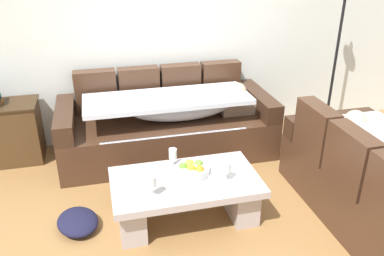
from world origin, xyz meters
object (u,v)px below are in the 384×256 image
object	(u,v)px
fruit_bowl	(192,169)
wine_glass_near_left	(152,182)
couch_near_window	(383,187)
side_cabinet	(5,133)
crumpled_garment	(78,222)
coffee_table	(186,194)
floor_lamp	(337,41)
open_magazine	(224,173)
wine_glass_near_right	(227,168)
wine_glass_far_back	(173,154)
couch_along_wall	(170,124)

from	to	relation	value
fruit_bowl	wine_glass_near_left	size ratio (longest dim) A/B	1.69
couch_near_window	side_cabinet	distance (m)	3.63
couch_near_window	crumpled_garment	world-z (taller)	couch_near_window
coffee_table	floor_lamp	distance (m)	2.55
open_magazine	crumpled_garment	bearing A→B (deg)	159.07
wine_glass_near_right	side_cabinet	xyz separation A→B (m)	(-1.91, 1.51, -0.17)
couch_near_window	fruit_bowl	xyz separation A→B (m)	(-1.45, 0.50, 0.09)
wine_glass_far_back	floor_lamp	world-z (taller)	floor_lamp
open_magazine	crumpled_garment	size ratio (longest dim) A/B	0.70
fruit_bowl	floor_lamp	xyz separation A→B (m)	(1.97, 1.19, 0.69)
couch_near_window	wine_glass_near_left	xyz separation A→B (m)	(-1.82, 0.28, 0.16)
coffee_table	wine_glass_near_left	world-z (taller)	wine_glass_near_left
couch_near_window	wine_glass_near_right	bearing A→B (deg)	74.59
wine_glass_near_right	floor_lamp	bearing A→B (deg)	38.11
fruit_bowl	wine_glass_far_back	distance (m)	0.22
wine_glass_far_back	crumpled_garment	world-z (taller)	wine_glass_far_back
couch_along_wall	couch_near_window	distance (m)	2.16
wine_glass_far_back	open_magazine	xyz separation A→B (m)	(0.38, -0.23, -0.11)
wine_glass_near_right	crumpled_garment	world-z (taller)	wine_glass_near_right
coffee_table	crumpled_garment	xyz separation A→B (m)	(-0.88, 0.08, -0.18)
wine_glass_near_right	floor_lamp	distance (m)	2.29
crumpled_garment	fruit_bowl	bearing A→B (deg)	-0.67
coffee_table	side_cabinet	xyz separation A→B (m)	(-1.60, 1.41, 0.08)
wine_glass_far_back	couch_near_window	bearing A→B (deg)	-22.69
couch_along_wall	open_magazine	distance (m)	1.21
side_cabinet	floor_lamp	xyz separation A→B (m)	(3.64, -0.15, 0.80)
coffee_table	wine_glass_far_back	xyz separation A→B (m)	(-0.06, 0.22, 0.26)
open_magazine	coffee_table	bearing A→B (deg)	162.23
coffee_table	wine_glass_near_right	bearing A→B (deg)	-18.22
wine_glass_near_right	coffee_table	bearing A→B (deg)	161.78
wine_glass_far_back	open_magazine	size ratio (longest dim) A/B	0.59
couch_along_wall	coffee_table	bearing A→B (deg)	-94.92
wine_glass_near_left	coffee_table	bearing A→B (deg)	28.99
couch_along_wall	crumpled_garment	size ratio (longest dim) A/B	5.62
crumpled_garment	side_cabinet	bearing A→B (deg)	118.17
wine_glass_near_right	floor_lamp	world-z (taller)	floor_lamp
couch_near_window	wine_glass_near_left	world-z (taller)	couch_near_window
floor_lamp	open_magazine	bearing A→B (deg)	-143.74
floor_lamp	wine_glass_far_back	bearing A→B (deg)	-153.86
wine_glass_far_back	open_magazine	world-z (taller)	wine_glass_far_back
couch_along_wall	crumpled_garment	bearing A→B (deg)	-131.72
couch_near_window	coffee_table	world-z (taller)	couch_near_window
fruit_bowl	crumpled_garment	size ratio (longest dim) A/B	0.70
couch_along_wall	coffee_table	size ratio (longest dim) A/B	1.87
couch_along_wall	floor_lamp	bearing A→B (deg)	2.14
side_cabinet	wine_glass_near_right	bearing A→B (deg)	-38.35
couch_along_wall	open_magazine	world-z (taller)	couch_along_wall
couch_along_wall	coffee_table	xyz separation A→B (m)	(-0.10, -1.18, -0.09)
wine_glass_near_left	side_cabinet	bearing A→B (deg)	129.71
couch_near_window	fruit_bowl	size ratio (longest dim) A/B	6.72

